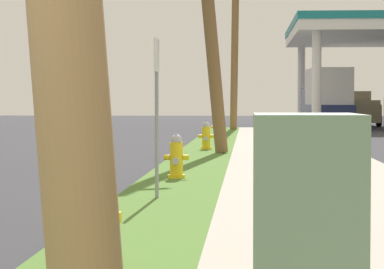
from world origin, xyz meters
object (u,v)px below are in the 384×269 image
Objects in this scene: fire_hydrant_nearest at (96,220)px; utility_pole_background at (235,34)px; truck_navy_at_forecourt at (327,99)px; fire_hydrant_second at (176,159)px; street_sign_post at (157,84)px; fire_hydrant_fourth at (217,128)px; fire_hydrant_third at (206,137)px; truck_tan_on_apron at (355,110)px.

utility_pole_background reaches higher than fire_hydrant_nearest.
truck_navy_at_forecourt is at bearing 82.21° from fire_hydrant_nearest.
street_sign_post reaches higher than fire_hydrant_second.
fire_hydrant_fourth is at bearing 89.69° from street_sign_post.
utility_pole_background is 27.91m from street_sign_post.
fire_hydrant_second is 1.00× the size of fire_hydrant_third.
fire_hydrant_fourth is at bearing 90.02° from fire_hydrant_third.
fire_hydrant_nearest is 16.15m from fire_hydrant_third.
fire_hydrant_fourth is (-0.00, 8.26, 0.00)m from fire_hydrant_third.
street_sign_post is (-0.02, -2.94, 1.19)m from fire_hydrant_second.
fire_hydrant_second is (0.05, 7.48, 0.00)m from fire_hydrant_nearest.
truck_tan_on_apron is at bearing 59.21° from utility_pole_background.
fire_hydrant_third and fire_hydrant_fourth have the same top height.
street_sign_post is at bearing -98.74° from truck_navy_at_forecourt.
street_sign_post reaches higher than fire_hydrant_third.
fire_hydrant_nearest is at bearing -90.48° from fire_hydrant_third.
fire_hydrant_second is 36.84m from truck_tan_on_apron.
fire_hydrant_second is 16.93m from fire_hydrant_fourth.
truck_navy_at_forecourt reaches higher than fire_hydrant_third.
fire_hydrant_nearest is 0.11× the size of truck_navy_at_forecourt.
fire_hydrant_fourth is 8.85m from utility_pole_background.
fire_hydrant_third is at bearing -89.98° from fire_hydrant_fourth.
fire_hydrant_third is 0.11× the size of truck_navy_at_forecourt.
truck_tan_on_apron reaches higher than fire_hydrant_fourth.
fire_hydrant_nearest is 1.00× the size of fire_hydrant_fourth.
truck_tan_on_apron is (7.33, 36.10, 0.47)m from fire_hydrant_second.
truck_navy_at_forecourt is at bearing 57.41° from utility_pole_background.
fire_hydrant_nearest is 0.14× the size of truck_tan_on_apron.
street_sign_post is (0.03, 4.54, 1.19)m from fire_hydrant_nearest.
utility_pole_background is (0.66, 32.30, 3.98)m from fire_hydrant_nearest.
truck_tan_on_apron is at bearing 75.20° from fire_hydrant_third.
utility_pole_background is at bearing -120.79° from truck_tan_on_apron.
truck_navy_at_forecourt is at bearing 77.34° from fire_hydrant_third.
truck_tan_on_apron is (6.72, 11.28, -3.51)m from utility_pole_background.
fire_hydrant_second and fire_hydrant_third have the same top height.
fire_hydrant_nearest and fire_hydrant_fourth have the same top height.
fire_hydrant_nearest is 24.41m from fire_hydrant_fourth.
street_sign_post is (-0.64, -27.76, -2.79)m from utility_pole_background.
fire_hydrant_fourth is at bearing -110.72° from truck_tan_on_apron.
truck_tan_on_apron reaches higher than fire_hydrant_second.
fire_hydrant_second is 32.76m from truck_navy_at_forecourt.
fire_hydrant_second is 8.67m from fire_hydrant_third.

